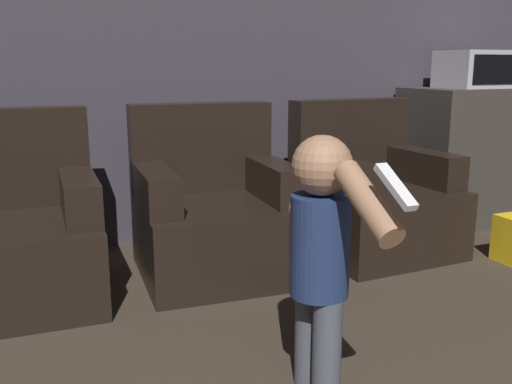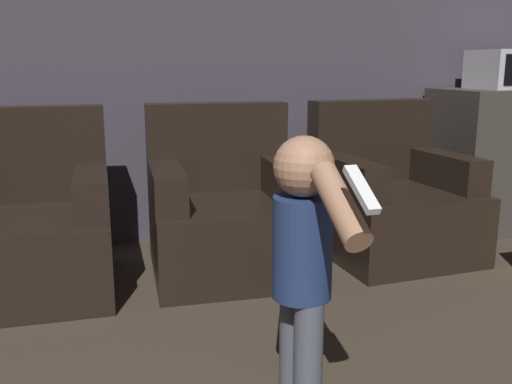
{
  "view_description": "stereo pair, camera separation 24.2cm",
  "coord_description": "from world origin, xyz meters",
  "px_view_note": "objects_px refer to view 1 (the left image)",
  "views": [
    {
      "loc": [
        -0.67,
        0.96,
        1.11
      ],
      "look_at": [
        0.22,
        3.15,
        0.58
      ],
      "focal_mm": 40.0,
      "sensor_mm": 36.0,
      "label": 1
    },
    {
      "loc": [
        -0.45,
        0.88,
        1.11
      ],
      "look_at": [
        0.22,
        3.15,
        0.58
      ],
      "focal_mm": 40.0,
      "sensor_mm": 36.0,
      "label": 2
    }
  ],
  "objects_px": {
    "armchair_right": "(371,199)",
    "person_toddler": "(321,247)",
    "microwave": "(480,69)",
    "armchair_left": "(11,236)",
    "armchair_middle": "(214,215)"
  },
  "relations": [
    {
      "from": "armchair_right",
      "to": "person_toddler",
      "type": "xyz_separation_m",
      "value": [
        -1.06,
        -1.29,
        0.21
      ]
    },
    {
      "from": "armchair_right",
      "to": "microwave",
      "type": "relative_size",
      "value": 1.67
    },
    {
      "from": "armchair_right",
      "to": "person_toddler",
      "type": "relative_size",
      "value": 1.01
    },
    {
      "from": "armchair_left",
      "to": "armchair_right",
      "type": "height_order",
      "value": "same"
    },
    {
      "from": "armchair_right",
      "to": "microwave",
      "type": "xyz_separation_m",
      "value": [
        1.06,
        0.31,
        0.77
      ]
    },
    {
      "from": "armchair_middle",
      "to": "microwave",
      "type": "xyz_separation_m",
      "value": [
        2.07,
        0.31,
        0.77
      ]
    },
    {
      "from": "armchair_right",
      "to": "microwave",
      "type": "bearing_deg",
      "value": 13.63
    },
    {
      "from": "armchair_right",
      "to": "person_toddler",
      "type": "height_order",
      "value": "armchair_right"
    },
    {
      "from": "armchair_right",
      "to": "microwave",
      "type": "distance_m",
      "value": 1.34
    },
    {
      "from": "armchair_left",
      "to": "armchair_middle",
      "type": "height_order",
      "value": "same"
    },
    {
      "from": "armchair_middle",
      "to": "armchair_right",
      "type": "bearing_deg",
      "value": 3.08
    },
    {
      "from": "armchair_left",
      "to": "armchair_right",
      "type": "distance_m",
      "value": 2.03
    },
    {
      "from": "armchair_left",
      "to": "person_toddler",
      "type": "distance_m",
      "value": 1.62
    },
    {
      "from": "microwave",
      "to": "armchair_middle",
      "type": "bearing_deg",
      "value": -171.38
    },
    {
      "from": "person_toddler",
      "to": "microwave",
      "type": "height_order",
      "value": "microwave"
    }
  ]
}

